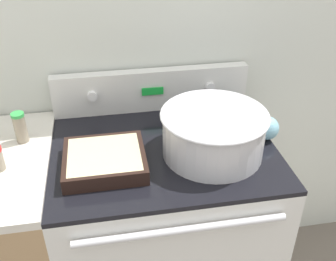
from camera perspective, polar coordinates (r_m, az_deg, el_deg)
The scene contains 7 objects.
kitchen_wall at distance 1.63m, azimuth -2.91°, elevation 14.65°, with size 8.00×0.05×2.50m.
stove_range at distance 1.75m, azimuth -0.57°, elevation -14.80°, with size 0.82×0.68×0.91m.
control_panel at distance 1.66m, azimuth -2.40°, elevation 5.92°, with size 0.82×0.07×0.18m.
mixing_bowl at distance 1.38m, azimuth 6.61°, elevation -0.11°, with size 0.38×0.38×0.16m.
casserole_dish at distance 1.36m, azimuth -9.18°, elevation -4.15°, with size 0.28×0.25×0.05m.
ladle at distance 1.53m, azimuth 13.99°, elevation 0.47°, with size 0.09×0.34×0.09m.
spice_jar_green_cap at distance 1.53m, azimuth -20.65°, elevation 0.43°, with size 0.05×0.05×0.12m.
Camera 1 is at (-0.19, -0.85, 1.74)m, focal length 42.00 mm.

